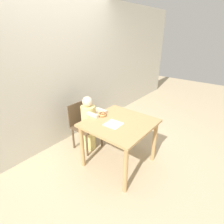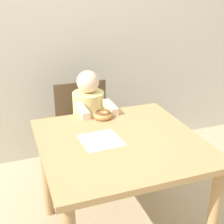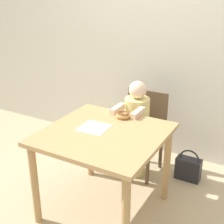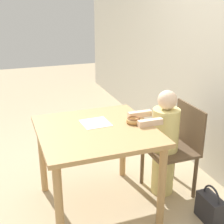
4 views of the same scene
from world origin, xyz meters
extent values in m
cube|color=beige|center=(0.00, 1.24, 1.25)|extent=(8.00, 0.05, 2.50)
cube|color=tan|center=(0.00, 0.00, 0.72)|extent=(0.92, 0.91, 0.03)
cylinder|color=tan|center=(0.40, -0.39, 0.35)|extent=(0.06, 0.06, 0.70)
cylinder|color=tan|center=(-0.40, 0.39, 0.35)|extent=(0.06, 0.06, 0.70)
cylinder|color=tan|center=(0.40, 0.39, 0.35)|extent=(0.06, 0.06, 0.70)
cube|color=brown|center=(-0.01, 0.69, 0.42)|extent=(0.43, 0.41, 0.03)
cube|color=brown|center=(-0.01, 0.88, 0.63)|extent=(0.43, 0.02, 0.38)
cylinder|color=brown|center=(-0.19, 0.51, 0.21)|extent=(0.04, 0.04, 0.41)
cylinder|color=brown|center=(0.17, 0.51, 0.21)|extent=(0.04, 0.04, 0.41)
cylinder|color=brown|center=(-0.19, 0.86, 0.21)|extent=(0.04, 0.04, 0.41)
cylinder|color=brown|center=(0.17, 0.86, 0.21)|extent=(0.04, 0.04, 0.41)
cylinder|color=#E0D17F|center=(-0.01, 0.64, 0.22)|extent=(0.20, 0.20, 0.44)
cylinder|color=#E0D17F|center=(-0.01, 0.64, 0.63)|extent=(0.24, 0.24, 0.38)
sphere|color=beige|center=(-0.01, 0.64, 0.90)|extent=(0.17, 0.17, 0.17)
cube|color=beige|center=(-0.11, 0.43, 0.76)|extent=(0.05, 0.21, 0.05)
cube|color=beige|center=(0.09, 0.43, 0.76)|extent=(0.05, 0.21, 0.05)
torus|color=tan|center=(0.00, 0.32, 0.76)|extent=(0.13, 0.13, 0.04)
torus|color=brown|center=(0.00, 0.32, 0.77)|extent=(0.11, 0.11, 0.02)
cube|color=white|center=(-0.11, 0.03, 0.74)|extent=(0.23, 0.23, 0.00)
cube|color=#232328|center=(0.49, 0.79, 0.11)|extent=(0.24, 0.12, 0.22)
torus|color=#232328|center=(0.49, 0.79, 0.22)|extent=(0.20, 0.02, 0.20)
camera|label=1|loc=(-1.80, -1.30, 1.93)|focal=28.00mm
camera|label=2|loc=(-0.59, -1.48, 1.59)|focal=50.00mm
camera|label=3|loc=(1.12, -1.87, 1.80)|focal=50.00mm
camera|label=4|loc=(2.17, -0.66, 1.71)|focal=50.00mm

